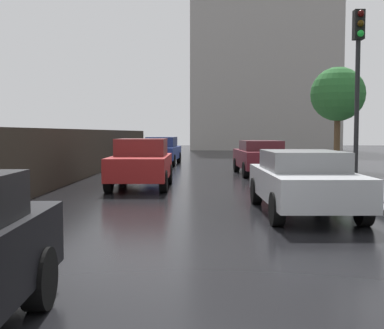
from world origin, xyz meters
name	(u,v)px	position (x,y,z in m)	size (l,w,h in m)	color
ground	(182,259)	(0.00, 0.00, 0.00)	(120.00, 120.00, 0.00)	black
car_blue_near_kerb	(162,150)	(-1.95, 19.86, 0.76)	(1.93, 4.44, 1.49)	navy
car_maroon_mid_road	(260,157)	(2.62, 13.50, 0.74)	(1.97, 4.46, 1.40)	maroon
car_silver_behind_camera	(303,180)	(2.41, 3.85, 0.71)	(1.92, 4.30, 1.34)	#B2B5BA
car_red_far_lane	(141,163)	(-1.67, 8.74, 0.78)	(1.84, 4.02, 1.53)	maroon
traffic_light	(358,68)	(4.27, 6.25, 3.39)	(0.26, 0.39, 4.73)	black
street_tree_near	(338,95)	(6.50, 16.26, 3.48)	(2.50, 2.50, 4.75)	#4C3823
distant_tower	(267,45)	(6.66, 43.05, 10.48)	(15.33, 9.07, 24.53)	#9E9993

